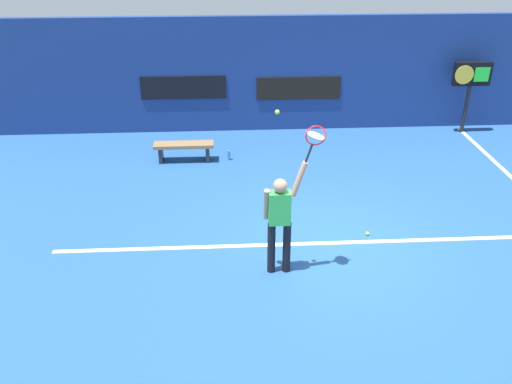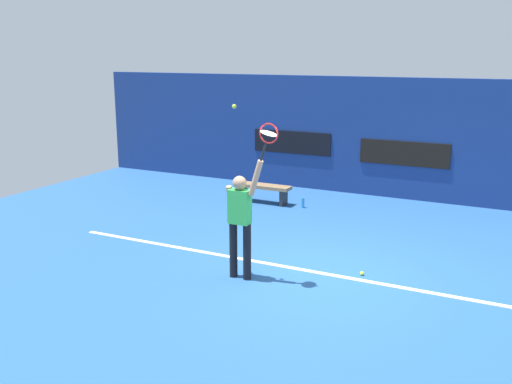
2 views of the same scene
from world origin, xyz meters
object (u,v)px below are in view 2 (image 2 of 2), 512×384
at_px(tennis_racket, 268,136).
at_px(court_bench, 263,189).
at_px(tennis_player, 240,218).
at_px(spare_ball, 362,273).
at_px(water_bottle, 303,203).
at_px(tennis_ball, 234,106).

relative_size(tennis_racket, court_bench, 0.45).
bearing_deg(tennis_player, spare_ball, 29.73).
relative_size(court_bench, spare_ball, 20.59).
xyz_separation_m(tennis_player, tennis_racket, (0.49, -0.00, 1.35)).
relative_size(water_bottle, spare_ball, 3.53).
distance_m(tennis_racket, court_bench, 5.44).
distance_m(tennis_ball, court_bench, 5.42).
distance_m(tennis_player, court_bench, 4.89).
height_order(tennis_racket, spare_ball, tennis_racket).
xyz_separation_m(tennis_racket, tennis_ball, (-0.56, -0.03, 0.41)).
height_order(court_bench, water_bottle, court_bench).
height_order(tennis_ball, water_bottle, tennis_ball).
height_order(tennis_ball, spare_ball, tennis_ball).
bearing_deg(tennis_racket, tennis_player, 179.50).
relative_size(tennis_player, court_bench, 1.41).
height_order(tennis_racket, tennis_ball, tennis_ball).
xyz_separation_m(tennis_player, court_bench, (-1.82, 4.49, -0.67)).
bearing_deg(spare_ball, water_bottle, 125.47).
bearing_deg(tennis_player, tennis_ball, -158.13).
bearing_deg(tennis_player, court_bench, 112.01).
bearing_deg(water_bottle, tennis_ball, -81.33).
distance_m(tennis_player, water_bottle, 4.64).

